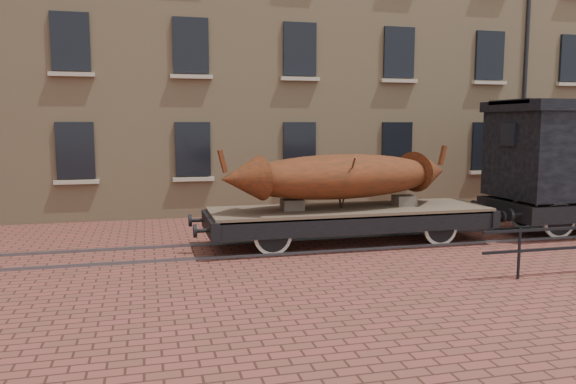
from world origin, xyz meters
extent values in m
plane|color=brown|center=(0.00, 0.00, 0.00)|extent=(90.00, 90.00, 0.00)
cube|color=tan|center=(3.00, 10.00, 7.00)|extent=(40.00, 10.00, 14.00)
cube|color=black|center=(-6.00, 4.96, 2.20)|extent=(1.10, 0.12, 1.70)
cube|color=tan|center=(-6.00, 4.90, 1.25)|extent=(1.30, 0.18, 0.12)
cube|color=black|center=(-2.50, 4.96, 2.20)|extent=(1.10, 0.12, 1.70)
cube|color=tan|center=(-2.50, 4.90, 1.25)|extent=(1.30, 0.18, 0.12)
cube|color=black|center=(1.00, 4.96, 2.20)|extent=(1.10, 0.12, 1.70)
cube|color=tan|center=(1.00, 4.90, 1.25)|extent=(1.30, 0.18, 0.12)
cube|color=black|center=(4.50, 4.96, 2.20)|extent=(1.10, 0.12, 1.70)
cube|color=tan|center=(4.50, 4.90, 1.25)|extent=(1.30, 0.18, 0.12)
cube|color=black|center=(8.00, 4.96, 2.20)|extent=(1.10, 0.12, 1.70)
cube|color=tan|center=(8.00, 4.90, 1.25)|extent=(1.30, 0.18, 0.12)
cube|color=black|center=(11.50, 4.96, 2.20)|extent=(1.10, 0.12, 1.70)
cube|color=tan|center=(11.50, 4.90, 1.25)|extent=(1.30, 0.18, 0.12)
cube|color=black|center=(-6.00, 4.96, 5.40)|extent=(1.10, 0.12, 1.70)
cube|color=tan|center=(-6.00, 4.90, 4.45)|extent=(1.30, 0.18, 0.12)
cube|color=black|center=(-2.50, 4.96, 5.40)|extent=(1.10, 0.12, 1.70)
cube|color=tan|center=(-2.50, 4.90, 4.45)|extent=(1.30, 0.18, 0.12)
cube|color=black|center=(1.00, 4.96, 5.40)|extent=(1.10, 0.12, 1.70)
cube|color=tan|center=(1.00, 4.90, 4.45)|extent=(1.30, 0.18, 0.12)
cube|color=black|center=(4.50, 4.96, 5.40)|extent=(1.10, 0.12, 1.70)
cube|color=tan|center=(4.50, 4.90, 4.45)|extent=(1.30, 0.18, 0.12)
cube|color=black|center=(8.00, 4.96, 5.40)|extent=(1.10, 0.12, 1.70)
cube|color=tan|center=(8.00, 4.90, 4.45)|extent=(1.30, 0.18, 0.12)
cube|color=black|center=(11.50, 4.96, 5.40)|extent=(1.10, 0.12, 1.70)
cube|color=tan|center=(11.50, 4.90, 4.45)|extent=(1.30, 0.18, 0.12)
cylinder|color=black|center=(9.50, 4.95, 7.00)|extent=(0.14, 0.14, 14.00)
cube|color=#59595E|center=(0.00, -0.72, 0.03)|extent=(30.00, 0.08, 0.06)
cube|color=#59595E|center=(0.00, 0.72, 0.03)|extent=(30.00, 0.08, 0.06)
cylinder|color=black|center=(3.00, -3.80, 0.50)|extent=(0.06, 0.06, 1.00)
cube|color=#483A2D|center=(0.93, 0.00, 0.87)|extent=(6.92, 2.03, 0.11)
cube|color=black|center=(0.93, -0.94, 0.65)|extent=(6.92, 0.15, 0.42)
cube|color=black|center=(0.93, 0.94, 0.65)|extent=(6.92, 0.15, 0.42)
cube|color=black|center=(-2.53, 0.00, 0.65)|extent=(0.20, 2.12, 0.42)
cylinder|color=black|center=(-2.79, -0.69, 0.65)|extent=(0.32, 0.09, 0.09)
cylinder|color=black|center=(-2.95, -0.69, 0.65)|extent=(0.07, 0.30, 0.30)
cylinder|color=black|center=(-2.79, 0.69, 0.65)|extent=(0.32, 0.09, 0.09)
cylinder|color=black|center=(-2.95, 0.69, 0.65)|extent=(0.07, 0.30, 0.30)
cube|color=black|center=(4.39, 0.00, 0.65)|extent=(0.20, 2.12, 0.42)
cylinder|color=black|center=(4.65, -0.69, 0.65)|extent=(0.32, 0.09, 0.09)
cylinder|color=black|center=(4.81, -0.69, 0.65)|extent=(0.07, 0.30, 0.30)
cylinder|color=black|center=(4.65, 0.69, 0.65)|extent=(0.32, 0.09, 0.09)
cylinder|color=black|center=(4.81, 0.69, 0.65)|extent=(0.07, 0.30, 0.30)
cylinder|color=black|center=(-1.19, 0.00, 0.44)|extent=(0.09, 1.75, 0.09)
cylinder|color=silver|center=(-1.19, -0.72, 0.44)|extent=(0.89, 0.06, 0.89)
cylinder|color=black|center=(-1.19, -0.72, 0.44)|extent=(0.73, 0.09, 0.73)
cube|color=black|center=(-1.19, -0.83, 0.66)|extent=(0.83, 0.07, 0.09)
cylinder|color=silver|center=(-1.19, 0.72, 0.44)|extent=(0.89, 0.06, 0.89)
cylinder|color=black|center=(-1.19, 0.72, 0.44)|extent=(0.73, 0.09, 0.73)
cube|color=black|center=(-1.19, 0.83, 0.66)|extent=(0.83, 0.07, 0.09)
cylinder|color=black|center=(3.05, 0.00, 0.44)|extent=(0.09, 1.75, 0.09)
cylinder|color=silver|center=(3.05, -0.72, 0.44)|extent=(0.89, 0.06, 0.89)
cylinder|color=black|center=(3.05, -0.72, 0.44)|extent=(0.73, 0.09, 0.73)
cube|color=black|center=(3.05, -0.83, 0.66)|extent=(0.83, 0.07, 0.09)
cylinder|color=silver|center=(3.05, 0.72, 0.44)|extent=(0.89, 0.06, 0.89)
cylinder|color=black|center=(3.05, 0.72, 0.44)|extent=(0.73, 0.09, 0.73)
cube|color=black|center=(3.05, 0.83, 0.66)|extent=(0.83, 0.07, 0.09)
cube|color=black|center=(0.93, 0.00, 0.51)|extent=(3.69, 0.06, 0.06)
cube|color=brown|center=(-0.55, 0.00, 1.05)|extent=(0.51, 0.46, 0.26)
cube|color=brown|center=(2.41, 0.00, 1.05)|extent=(0.51, 0.46, 0.26)
ellipsoid|color=maroon|center=(0.71, 0.00, 1.71)|extent=(5.70, 2.53, 1.10)
cone|color=maroon|center=(-1.86, -0.40, 1.75)|extent=(1.10, 1.18, 1.04)
cube|color=maroon|center=(-2.28, -0.47, 2.16)|extent=(0.23, 0.15, 0.53)
cone|color=maroon|center=(3.29, 0.40, 1.75)|extent=(1.10, 1.18, 1.04)
cube|color=maroon|center=(3.71, 0.47, 2.16)|extent=(0.23, 0.15, 0.53)
cylinder|color=#453226|center=(0.71, -0.45, 1.58)|extent=(0.05, 0.94, 1.33)
cylinder|color=#453226|center=(0.71, 0.45, 1.58)|extent=(0.05, 0.94, 1.33)
cube|color=black|center=(8.41, 1.11, 0.70)|extent=(6.03, 0.16, 0.45)
cube|color=black|center=(5.39, 0.00, 0.70)|extent=(0.22, 2.41, 0.45)
cylinder|color=black|center=(4.94, -0.80, 0.70)|extent=(0.08, 0.32, 0.32)
cylinder|color=black|center=(4.94, 0.80, 0.70)|extent=(0.08, 0.32, 0.32)
cylinder|color=black|center=(6.50, 0.00, 0.48)|extent=(0.10, 1.91, 0.10)
cylinder|color=silver|center=(6.50, -0.72, 0.48)|extent=(0.96, 0.07, 0.96)
cylinder|color=black|center=(6.50, -0.72, 0.48)|extent=(0.79, 0.10, 0.79)
cylinder|color=silver|center=(6.50, 0.72, 0.48)|extent=(0.96, 0.07, 0.96)
cylinder|color=black|center=(6.50, 0.72, 0.48)|extent=(0.79, 0.10, 0.79)
cube|color=black|center=(5.37, 0.00, 2.71)|extent=(0.08, 0.60, 0.60)
camera|label=1|loc=(-3.95, -12.99, 3.00)|focal=35.00mm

